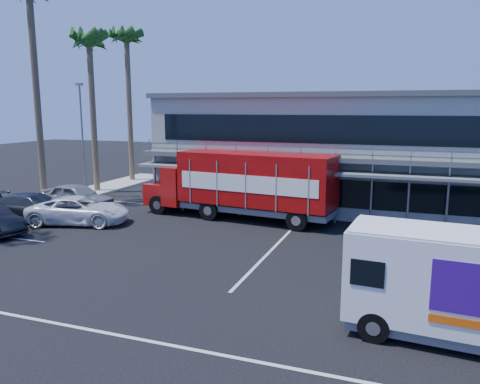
% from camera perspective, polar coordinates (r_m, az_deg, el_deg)
% --- Properties ---
extents(ground, '(120.00, 120.00, 0.00)m').
position_cam_1_polar(ground, '(19.30, -4.71, -9.23)').
color(ground, black).
rests_on(ground, ground).
extents(building, '(22.40, 12.00, 7.30)m').
position_cam_1_polar(building, '(31.92, 11.49, 5.11)').
color(building, gray).
rests_on(building, ground).
extents(curb_strip, '(3.00, 32.00, 0.16)m').
position_cam_1_polar(curb_strip, '(32.55, -24.78, -1.91)').
color(curb_strip, '#A5A399').
rests_on(curb_strip, ground).
extents(palm_d, '(2.80, 2.80, 14.75)m').
position_cam_1_polar(palm_d, '(34.09, -24.26, 20.21)').
color(palm_d, brown).
rests_on(palm_d, ground).
extents(palm_e, '(2.80, 2.80, 12.25)m').
position_cam_1_polar(palm_e, '(37.24, -17.88, 16.22)').
color(palm_e, brown).
rests_on(palm_e, ground).
extents(palm_f, '(2.80, 2.80, 13.25)m').
position_cam_1_polar(palm_f, '(42.04, -13.64, 16.92)').
color(palm_f, brown).
rests_on(palm_f, ground).
extents(light_pole_far, '(0.50, 0.25, 8.09)m').
position_cam_1_polar(light_pole_far, '(35.18, -18.67, 6.63)').
color(light_pole_far, gray).
rests_on(light_pole_far, ground).
extents(red_truck, '(11.80, 3.99, 3.90)m').
position_cam_1_polar(red_truck, '(26.96, 0.47, 1.15)').
color(red_truck, '#AB100D').
rests_on(red_truck, ground).
extents(white_van, '(6.54, 2.65, 3.12)m').
position_cam_1_polar(white_van, '(14.37, 25.97, -10.26)').
color(white_van, white).
rests_on(white_van, ground).
extents(parked_car_c, '(5.96, 3.90, 1.53)m').
position_cam_1_polar(parked_car_c, '(27.63, -19.04, -2.12)').
color(parked_car_c, white).
rests_on(parked_car_c, ground).
extents(parked_car_d, '(5.67, 2.76, 1.59)m').
position_cam_1_polar(parked_car_d, '(29.11, -23.73, -1.76)').
color(parked_car_d, '#272D34').
rests_on(parked_car_d, ground).
extents(parked_car_e, '(5.15, 2.49, 1.70)m').
position_cam_1_polar(parked_car_e, '(31.20, -19.23, -0.59)').
color(parked_car_e, gray).
rests_on(parked_car_e, ground).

